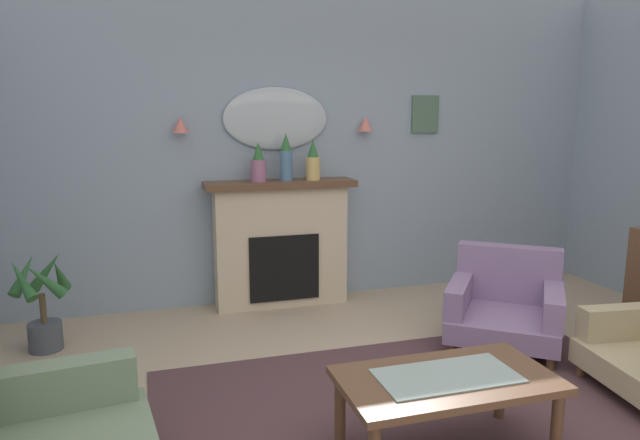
# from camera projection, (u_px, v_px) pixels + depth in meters

# --- Properties ---
(wall_back) EXTENTS (6.85, 0.10, 2.93)m
(wall_back) POSITION_uv_depth(u_px,v_px,m) (314.00, 145.00, 5.45)
(wall_back) COLOR #8C9EB2
(wall_back) RESTS_ON ground
(patterned_rug) EXTENTS (3.20, 2.40, 0.01)m
(patterned_rug) POSITION_uv_depth(u_px,v_px,m) (442.00, 426.00, 3.27)
(patterned_rug) COLOR #4C3338
(patterned_rug) RESTS_ON ground
(fireplace) EXTENTS (1.36, 0.36, 1.16)m
(fireplace) POSITION_uv_depth(u_px,v_px,m) (281.00, 244.00, 5.29)
(fireplace) COLOR beige
(fireplace) RESTS_ON ground
(mantel_vase_right) EXTENTS (0.14, 0.14, 0.35)m
(mantel_vase_right) POSITION_uv_depth(u_px,v_px,m) (259.00, 165.00, 5.08)
(mantel_vase_right) COLOR #9E6084
(mantel_vase_right) RESTS_ON fireplace
(mantel_vase_left) EXTENTS (0.12, 0.12, 0.43)m
(mantel_vase_left) POSITION_uv_depth(u_px,v_px,m) (286.00, 159.00, 5.14)
(mantel_vase_left) COLOR #4C7093
(mantel_vase_left) RESTS_ON fireplace
(mantel_vase_centre) EXTENTS (0.13, 0.13, 0.37)m
(mantel_vase_centre) POSITION_uv_depth(u_px,v_px,m) (313.00, 162.00, 5.22)
(mantel_vase_centre) COLOR tan
(mantel_vase_centre) RESTS_ON fireplace
(wall_mirror) EXTENTS (0.96, 0.06, 0.56)m
(wall_mirror) POSITION_uv_depth(u_px,v_px,m) (276.00, 119.00, 5.22)
(wall_mirror) COLOR #B2BCC6
(wall_sconce_left) EXTENTS (0.14, 0.14, 0.14)m
(wall_sconce_left) POSITION_uv_depth(u_px,v_px,m) (180.00, 125.00, 4.94)
(wall_sconce_left) COLOR #D17066
(wall_sconce_right) EXTENTS (0.14, 0.14, 0.14)m
(wall_sconce_right) POSITION_uv_depth(u_px,v_px,m) (365.00, 124.00, 5.43)
(wall_sconce_right) COLOR #D17066
(framed_picture) EXTENTS (0.28, 0.03, 0.36)m
(framed_picture) POSITION_uv_depth(u_px,v_px,m) (425.00, 114.00, 5.65)
(framed_picture) COLOR #4C6B56
(coffee_table) EXTENTS (1.10, 0.60, 0.45)m
(coffee_table) POSITION_uv_depth(u_px,v_px,m) (446.00, 387.00, 2.93)
(coffee_table) COLOR brown
(coffee_table) RESTS_ON ground
(armchair_near_fireplace) EXTENTS (1.13, 1.14, 0.71)m
(armchair_near_fireplace) POSITION_uv_depth(u_px,v_px,m) (505.00, 303.00, 4.46)
(armchair_near_fireplace) COLOR gray
(armchair_near_fireplace) RESTS_ON ground
(potted_plant_small_fern) EXTENTS (0.44, 0.45, 0.74)m
(potted_plant_small_fern) POSITION_uv_depth(u_px,v_px,m) (42.00, 305.00, 4.28)
(potted_plant_small_fern) COLOR #474C56
(potted_plant_small_fern) RESTS_ON ground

